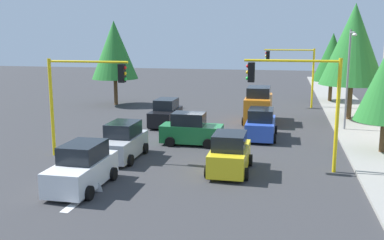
{
  "coord_description": "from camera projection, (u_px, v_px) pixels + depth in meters",
  "views": [
    {
      "loc": [
        27.54,
        4.97,
        6.54
      ],
      "look_at": [
        0.33,
        -0.82,
        1.2
      ],
      "focal_mm": 40.85,
      "sensor_mm": 36.0,
      "label": 1
    }
  ],
  "objects": [
    {
      "name": "car_blue",
      "position": [
        261.0,
        125.0,
        28.34
      ],
      "size": [
        4.09,
        2.07,
        1.98
      ],
      "color": "blue",
      "rests_on": "ground"
    },
    {
      "name": "car_black",
      "position": [
        166.0,
        114.0,
        32.44
      ],
      "size": [
        4.08,
        1.96,
        1.98
      ],
      "color": "black",
      "rests_on": "ground"
    },
    {
      "name": "delivery_van_orange",
      "position": [
        259.0,
        106.0,
        33.57
      ],
      "size": [
        4.8,
        2.22,
        2.77
      ],
      "color": "orange",
      "rests_on": "ground"
    },
    {
      "name": "tree_opposite_side",
      "position": [
        114.0,
        50.0,
        41.49
      ],
      "size": [
        4.38,
        4.38,
        8.01
      ],
      "color": "brown",
      "rests_on": "ground"
    },
    {
      "name": "tree_roadside_mid",
      "position": [
        354.0,
        44.0,
        33.23
      ],
      "size": [
        4.92,
        4.92,
        9.02
      ],
      "color": "brown",
      "rests_on": "ground"
    },
    {
      "name": "car_green",
      "position": [
        191.0,
        130.0,
        26.72
      ],
      "size": [
        1.92,
        3.74,
        1.98
      ],
      "color": "#1E7238",
      "rests_on": "ground"
    },
    {
      "name": "car_white",
      "position": [
        82.0,
        168.0,
        19.04
      ],
      "size": [
        4.14,
        2.04,
        1.98
      ],
      "color": "white",
      "rests_on": "ground"
    },
    {
      "name": "traffic_signal_near_left",
      "position": [
        299.0,
        91.0,
        21.04
      ],
      "size": [
        0.36,
        4.59,
        5.54
      ],
      "color": "yellow",
      "rests_on": "ground"
    },
    {
      "name": "sidewalk_kerb",
      "position": [
        361.0,
        128.0,
        31.35
      ],
      "size": [
        80.0,
        4.0,
        0.15
      ],
      "primitive_type": "cube",
      "color": "gray",
      "rests_on": "ground"
    },
    {
      "name": "traffic_signal_far_left",
      "position": [
        293.0,
        66.0,
        40.26
      ],
      "size": [
        0.36,
        4.59,
        5.46
      ],
      "color": "yellow",
      "rests_on": "ground"
    },
    {
      "name": "traffic_signal_near_right",
      "position": [
        82.0,
        88.0,
        23.38
      ],
      "size": [
        0.36,
        4.59,
        5.38
      ],
      "color": "yellow",
      "rests_on": "ground"
    },
    {
      "name": "tree_roadside_far",
      "position": [
        332.0,
        57.0,
        43.2
      ],
      "size": [
        3.77,
        3.77,
        6.88
      ],
      "color": "brown",
      "rests_on": "ground"
    },
    {
      "name": "car_yellow",
      "position": [
        230.0,
        154.0,
        21.27
      ],
      "size": [
        3.81,
        2.03,
        1.98
      ],
      "color": "yellow",
      "rests_on": "ground"
    },
    {
      "name": "car_silver",
      "position": [
        123.0,
        142.0,
        23.66
      ],
      "size": [
        3.99,
        1.99,
        1.98
      ],
      "color": "#B2B5BA",
      "rests_on": "ground"
    },
    {
      "name": "ground_plane",
      "position": [
        205.0,
        137.0,
        28.71
      ],
      "size": [
        120.0,
        120.0,
        0.0
      ],
      "primitive_type": "plane",
      "color": "#353538"
    },
    {
      "name": "lane_arrow_near",
      "position": [
        86.0,
        195.0,
        18.26
      ],
      "size": [
        2.4,
        1.1,
        1.1
      ],
      "color": "silver",
      "rests_on": "ground"
    },
    {
      "name": "street_lamp_curbside",
      "position": [
        349.0,
        69.0,
        29.47
      ],
      "size": [
        2.15,
        0.28,
        7.0
      ],
      "color": "slate",
      "rests_on": "ground"
    }
  ]
}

